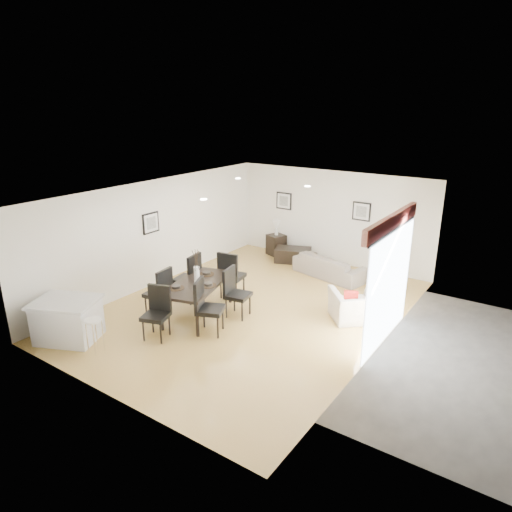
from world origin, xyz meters
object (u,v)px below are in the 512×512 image
Objects in this scene: kitchen_island at (68,320)px; bar_stool at (93,324)px; armchair at (356,306)px; dining_chair_wfar at (190,275)px; dining_chair_enear at (205,304)px; side_table at (276,245)px; dining_chair_efar at (234,290)px; coffee_table at (293,255)px; dining_table at (197,286)px; dining_chair_foot at (230,273)px; sofa at (330,266)px; dining_chair_wnear at (161,290)px; dining_chair_head at (158,309)px.

kitchen_island is 0.85m from bar_stool.
dining_chair_wfar is (-3.63, -1.27, 0.32)m from armchair.
dining_chair_enear is 2.16m from bar_stool.
dining_chair_wfar is 4.14m from side_table.
dining_chair_efar is 3.00m from bar_stool.
armchair is 3.99m from coffee_table.
kitchen_island is (-0.57, -6.89, 0.11)m from side_table.
dining_chair_foot is at bearing 73.66° from dining_table.
dining_chair_wfar is 1.14× the size of coffee_table.
side_table is (-0.19, 4.12, -0.34)m from dining_chair_wfar.
kitchen_island is (-2.07, -2.74, -0.19)m from dining_chair_efar.
kitchen_island reaches higher than side_table.
sofa is 1.84× the size of dining_chair_wnear.
sofa is 4.75m from dining_chair_wnear.
dining_table is 4.35m from coffee_table.
armchair is 3.26m from dining_chair_enear.
dining_chair_wnear is 0.94× the size of dining_chair_foot.
dining_chair_enear is (1.32, -1.00, -0.01)m from dining_chair_wfar.
dining_chair_head reaches higher than dining_table.
dining_chair_foot is 3.20m from coffee_table.
dining_chair_wnear is at bearing 63.79° from dining_chair_enear.
dining_chair_efar reaches higher than dining_table.
dining_chair_efar is at bearing 48.69° from dining_chair_head.
dining_chair_wnear reaches higher than sofa.
dining_chair_wnear is at bearing 115.00° from dining_chair_efar.
dining_chair_wnear is 1.03× the size of dining_chair_head.
dining_chair_foot reaches higher than dining_chair_enear.
dining_chair_efar is (-0.70, -3.37, 0.32)m from sofa.
dining_chair_wfar is at bearing 127.75° from dining_table.
dining_chair_head is at bearing 1.59° from armchair.
dining_chair_wnear is 0.74× the size of kitchen_island.
dining_chair_wnear is 1.32m from dining_chair_enear.
dining_chair_wnear is at bearing -11.23° from armchair.
dining_chair_head is 1.04× the size of coffee_table.
dining_chair_head is at bearing 35.32° from dining_chair_wnear.
dining_chair_enear is 1.12× the size of coffee_table.
bar_stool is at bearing -7.74° from dining_chair_wfar.
dining_chair_enear is 1.05× the size of dining_chair_efar.
kitchen_island reaches higher than armchair.
side_table is at bearing -6.28° from sofa.
dining_table is 0.81m from dining_chair_efar.
dining_chair_enear is 1.83× the size of side_table.
dining_chair_head is (-0.03, -1.17, -0.11)m from dining_table.
dining_chair_head is 2.33m from dining_chair_foot.
dining_chair_enear is 1.08× the size of dining_chair_head.
dining_chair_foot reaches higher than sofa.
dining_chair_wnear is 1.98m from kitchen_island.
dining_table is 1.87× the size of dining_chair_wnear.
kitchen_island reaches higher than dining_table.
side_table is at bearing 84.89° from dining_table.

